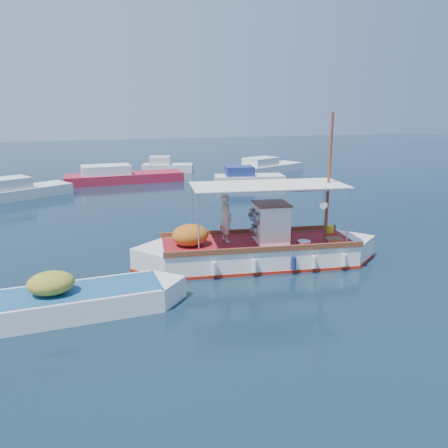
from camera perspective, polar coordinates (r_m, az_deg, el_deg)
name	(u,v)px	position (r m, az deg, el deg)	size (l,w,h in m)	color
ground	(247,263)	(18.82, 2.99, -5.07)	(160.00, 160.00, 0.00)	black
fishing_caique	(256,251)	(18.57, 4.27, -3.48)	(10.54, 4.00, 6.50)	white
dinghy	(80,302)	(15.06, -18.31, -9.63)	(6.97, 2.15, 1.70)	white
bg_boat_nw	(21,192)	(35.47, -25.02, 3.87)	(6.95, 5.40, 1.80)	silver
bg_boat_n	(121,177)	(40.14, -13.36, 5.99)	(10.39, 3.29, 1.80)	#A61B32
bg_boat_ne	(247,179)	(38.14, 3.05, 5.92)	(6.22, 3.24, 1.80)	silver
bg_boat_e	(267,168)	(45.50, 5.61, 7.33)	(8.44, 5.67, 1.80)	silver
bg_boat_far_n	(166,167)	(46.23, -7.57, 7.39)	(5.50, 3.40, 1.80)	silver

